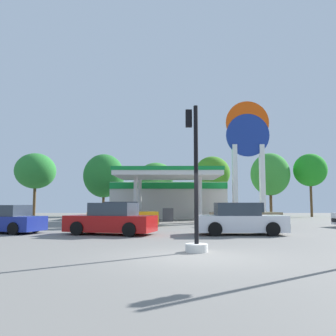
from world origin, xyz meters
The scene contains 15 objects.
ground_plane centered at (0.00, 0.00, 0.00)m, with size 90.00×90.00×0.00m, color slate.
gas_station centered at (-1.05, 25.86, 2.05)m, with size 11.18×13.78×4.31m.
station_pole_sign centered at (5.86, 20.26, 6.47)m, with size 3.73×0.56×10.38m.
car_0 centered at (-3.95, 13.06, 0.73)m, with size 4.73×2.52×1.62m.
car_3 centered at (2.58, 7.26, 0.70)m, with size 4.36×2.02×1.55m.
car_4 centered at (4.05, 12.99, 0.71)m, with size 4.67×2.94×1.56m.
car_5 centered at (-3.73, 7.27, 0.70)m, with size 4.64×2.85×1.55m.
car_6 centered at (-9.33, 8.08, 0.65)m, with size 4.32×2.73×1.44m.
traffic_signal_0 centered at (0.01, 1.05, 1.52)m, with size 0.72×0.72×4.72m.
tree_0 centered at (-16.94, 31.76, 5.30)m, with size 4.76×4.76×7.42m.
tree_1 centered at (-8.74, 31.55, 4.71)m, with size 4.78×4.78×7.27m.
tree_2 centered at (-2.53, 30.15, 4.46)m, with size 4.01×4.01×6.09m.
tree_3 centered at (4.04, 31.60, 5.02)m, with size 4.14×4.14×6.99m.
tree_4 centered at (10.32, 29.72, 4.73)m, with size 4.32×4.32×7.11m.
tree_5 centered at (14.68, 29.39, 5.16)m, with size 3.62×3.62×7.00m.
Camera 1 is at (-0.75, -10.52, 1.55)m, focal length 38.40 mm.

